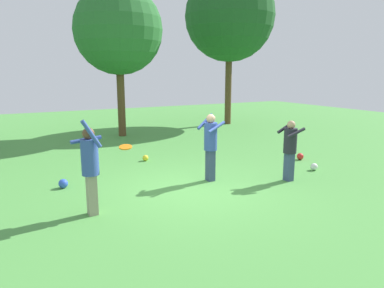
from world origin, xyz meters
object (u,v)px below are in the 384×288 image
ball_red (300,156)px  tree_center (118,30)px  frisbee (125,147)px  tree_far_right (230,16)px  person_thrower (90,163)px  person_bystander (290,145)px  ball_blue (63,184)px  ball_yellow (145,158)px  ball_white (314,167)px  person_catcher (211,141)px

ball_red → tree_center: size_ratio=0.03×
frisbee → tree_far_right: 13.62m
person_thrower → person_bystander: (5.12, -0.15, -0.12)m
ball_blue → ball_yellow: bearing=30.3°
ball_white → ball_yellow: bearing=139.5°
person_thrower → tree_far_right: tree_far_right is taller
ball_white → ball_red: size_ratio=0.95×
person_catcher → tree_center: (-0.01, 7.69, 3.52)m
person_thrower → tree_far_right: bearing=41.2°
frisbee → ball_yellow: bearing=63.8°
ball_white → ball_blue: size_ratio=0.91×
person_bystander → frisbee: 4.39m
person_thrower → ball_red: size_ratio=8.94×
ball_white → tree_center: size_ratio=0.03×
person_thrower → frisbee: person_thrower is taller
tree_center → tree_far_right: size_ratio=0.80×
ball_blue → tree_far_right: tree_far_right is taller
ball_red → tree_far_right: (2.51, 8.04, 5.59)m
tree_far_right → person_bystander: bearing=-115.0°
tree_center → person_thrower: bearing=-111.0°
ball_yellow → person_catcher: bearing=-74.9°
person_thrower → tree_center: (3.27, 8.53, 3.51)m
ball_blue → person_thrower: bearing=-82.4°
person_bystander → ball_white: person_bystander is taller
ball_red → ball_blue: (-7.34, 0.63, 0.00)m
frisbee → ball_red: (6.32, 1.35, -1.20)m
person_thrower → ball_blue: (-0.27, 2.02, -0.95)m
ball_red → frisbee: bearing=-168.0°
ball_yellow → person_bystander: bearing=-55.6°
ball_red → person_bystander: bearing=-141.8°
person_catcher → tree_far_right: tree_far_right is taller
person_catcher → ball_red: person_catcher is taller
ball_white → tree_center: tree_center is taller
person_bystander → ball_white: (1.38, 0.40, -0.85)m
tree_center → tree_far_right: 6.48m
person_catcher → ball_blue: (-3.55, 1.19, -0.95)m
ball_red → tree_center: tree_center is taller
frisbee → tree_far_right: bearing=46.7°
ball_blue → person_bystander: bearing=-21.9°
person_bystander → ball_white: size_ratio=7.70×
person_thrower → tree_center: bearing=65.6°
ball_white → tree_center: 9.94m
person_bystander → ball_red: bearing=-139.3°
person_catcher → person_bystander: size_ratio=1.10×
ball_yellow → tree_far_right: tree_far_right is taller
ball_red → ball_yellow: 5.08m
frisbee → tree_center: size_ratio=0.06×
ball_white → ball_blue: ball_blue is taller
person_bystander → person_catcher: bearing=-25.5°
frisbee → person_bystander: bearing=-2.5°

